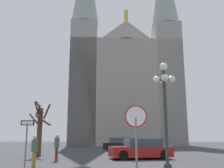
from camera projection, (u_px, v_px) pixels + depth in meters
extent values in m
cube|color=gray|center=(124.00, 96.00, 45.83)|extent=(19.77, 15.61, 17.09)
pyramid|color=gray|center=(126.00, 30.00, 42.28)|extent=(6.59, 2.77, 3.50)
cylinder|color=gold|center=(126.00, 16.00, 42.81)|extent=(0.70, 0.70, 1.80)
cube|color=gray|center=(83.00, 82.00, 41.35)|extent=(4.75, 4.75, 20.28)
cube|color=gray|center=(168.00, 83.00, 41.94)|extent=(4.75, 4.75, 20.28)
cylinder|color=slate|center=(136.00, 149.00, 9.03)|extent=(0.08, 0.08, 2.21)
cylinder|color=red|center=(136.00, 116.00, 9.26)|extent=(0.82, 0.19, 0.82)
cylinder|color=white|center=(136.00, 116.00, 9.24)|extent=(0.71, 0.14, 0.72)
cylinder|color=slate|center=(26.00, 147.00, 11.08)|extent=(0.07, 0.07, 2.11)
cube|color=black|center=(27.00, 123.00, 11.29)|extent=(0.66, 0.12, 0.23)
cube|color=white|center=(27.00, 123.00, 11.28)|extent=(0.55, 0.08, 0.16)
cylinder|color=#2D3833|center=(166.00, 119.00, 11.86)|extent=(0.16, 0.16, 4.67)
cylinder|color=#2D3833|center=(168.00, 167.00, 11.42)|extent=(0.36, 0.36, 0.30)
sphere|color=white|center=(163.00, 67.00, 12.36)|extent=(0.38, 0.38, 0.38)
sphere|color=white|center=(172.00, 79.00, 12.21)|extent=(0.34, 0.34, 0.34)
cylinder|color=#2D3833|center=(168.00, 79.00, 12.22)|extent=(0.05, 0.36, 0.05)
sphere|color=white|center=(163.00, 81.00, 12.59)|extent=(0.34, 0.34, 0.34)
cylinder|color=#2D3833|center=(164.00, 80.00, 12.41)|extent=(0.36, 0.05, 0.05)
sphere|color=white|center=(156.00, 80.00, 12.26)|extent=(0.34, 0.34, 0.34)
cylinder|color=#2D3833|center=(160.00, 80.00, 12.25)|extent=(0.05, 0.36, 0.05)
sphere|color=white|center=(165.00, 78.00, 11.88)|extent=(0.34, 0.34, 0.34)
cylinder|color=#2D3833|center=(164.00, 79.00, 12.06)|extent=(0.36, 0.05, 0.05)
cylinder|color=#473323|center=(39.00, 132.00, 19.37)|extent=(0.38, 0.38, 3.66)
cylinder|color=#473323|center=(43.00, 121.00, 19.07)|extent=(1.02, 0.94, 0.79)
cylinder|color=#473323|center=(37.00, 109.00, 19.46)|extent=(0.71, 0.57, 1.25)
cylinder|color=#473323|center=(40.00, 107.00, 19.45)|extent=(0.70, 0.14, 0.98)
cylinder|color=#473323|center=(47.00, 112.00, 20.00)|extent=(0.86, 0.92, 1.14)
cylinder|color=#473323|center=(38.00, 110.00, 19.77)|extent=(0.24, 0.58, 0.85)
cylinder|color=#473323|center=(33.00, 118.00, 19.16)|extent=(1.04, 0.88, 0.83)
cube|color=maroon|center=(140.00, 151.00, 17.39)|extent=(4.49, 2.97, 0.68)
cube|color=#333D47|center=(143.00, 142.00, 17.55)|extent=(2.69, 2.28, 0.52)
cylinder|color=black|center=(123.00, 155.00, 16.26)|extent=(0.68, 0.39, 0.64)
cylinder|color=black|center=(117.00, 153.00, 17.90)|extent=(0.68, 0.39, 0.64)
cylinder|color=black|center=(164.00, 155.00, 16.81)|extent=(0.68, 0.39, 0.64)
cylinder|color=black|center=(155.00, 153.00, 18.45)|extent=(0.68, 0.39, 0.64)
cube|color=black|center=(126.00, 146.00, 25.81)|extent=(4.76, 3.67, 0.67)
cube|color=#333D47|center=(124.00, 140.00, 26.05)|extent=(2.95, 2.60, 0.53)
cylinder|color=black|center=(143.00, 148.00, 25.66)|extent=(0.67, 0.49, 0.64)
cylinder|color=black|center=(135.00, 149.00, 24.31)|extent=(0.67, 0.49, 0.64)
cylinder|color=black|center=(117.00, 147.00, 27.24)|extent=(0.67, 0.49, 0.64)
cylinder|color=black|center=(109.00, 148.00, 25.90)|extent=(0.67, 0.49, 0.64)
cylinder|color=olive|center=(33.00, 160.00, 12.51)|extent=(0.12, 0.12, 0.78)
cylinder|color=olive|center=(35.00, 159.00, 12.67)|extent=(0.12, 0.12, 0.78)
cylinder|color=#33663F|center=(35.00, 146.00, 12.73)|extent=(0.32, 0.32, 0.58)
sphere|color=tan|center=(35.00, 137.00, 12.80)|extent=(0.21, 0.21, 0.21)
cylinder|color=maroon|center=(56.00, 154.00, 16.00)|extent=(0.12, 0.12, 0.82)
cylinder|color=maroon|center=(57.00, 154.00, 15.88)|extent=(0.12, 0.12, 0.82)
cylinder|color=#33663F|center=(57.00, 143.00, 16.08)|extent=(0.32, 0.32, 0.61)
sphere|color=tan|center=(57.00, 136.00, 16.17)|extent=(0.22, 0.22, 0.22)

